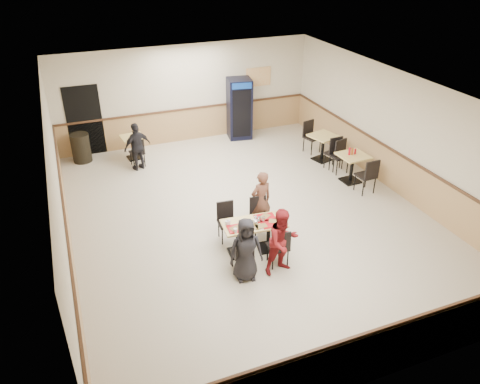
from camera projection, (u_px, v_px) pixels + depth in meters
name	position (u px, v px, depth m)	size (l,w,h in m)	color
ground	(248.00, 215.00, 11.07)	(10.00, 10.00, 0.00)	beige
room_shell	(271.00, 142.00, 13.42)	(10.00, 10.00, 10.00)	silver
main_table	(254.00, 232.00, 9.63)	(1.35, 0.76, 0.69)	black
main_chairs	(252.00, 233.00, 9.62)	(1.28, 1.61, 0.88)	black
diner_woman_left	(246.00, 250.00, 8.77)	(0.64, 0.42, 1.31)	black
diner_woman_right	(283.00, 242.00, 8.93)	(0.68, 0.53, 1.39)	maroon
diner_man_opposite	(261.00, 201.00, 10.27)	(0.51, 0.34, 1.41)	brown
lone_diner	(137.00, 147.00, 12.91)	(0.80, 0.33, 1.36)	black
tabletop_clutter	(255.00, 223.00, 9.46)	(1.15, 0.59, 0.12)	#B10B12
side_table_near	(352.00, 164.00, 12.33)	(0.76, 0.76, 0.77)	black
side_table_near_chair_south	(366.00, 175.00, 11.84)	(0.45, 0.45, 0.98)	black
side_table_near_chair_north	(339.00, 156.00, 12.84)	(0.45, 0.45, 0.98)	black
side_table_far	(323.00, 144.00, 13.51)	(0.88, 0.88, 0.77)	black
side_table_far_chair_south	(334.00, 153.00, 13.02)	(0.45, 0.45, 0.98)	black
side_table_far_chair_north	(312.00, 137.00, 14.02)	(0.45, 0.45, 0.98)	black
condiment_caddy	(352.00, 151.00, 12.19)	(0.23, 0.06, 0.20)	#B40C19
back_table	(133.00, 144.00, 13.65)	(0.70, 0.70, 0.68)	black
back_table_chair_lone	(137.00, 152.00, 13.21)	(0.40, 0.40, 0.87)	black
pepsi_cooler	(239.00, 109.00, 14.84)	(0.83, 0.83, 1.91)	black
trash_bin	(81.00, 148.00, 13.48)	(0.53, 0.53, 0.84)	black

